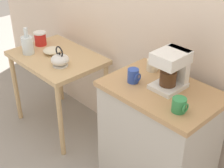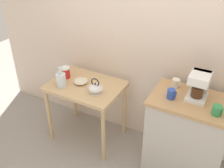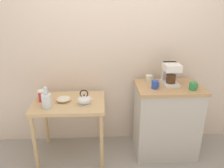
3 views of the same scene
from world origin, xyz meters
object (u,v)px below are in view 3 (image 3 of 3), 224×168
Objects in this scene: mug_blue at (155,84)px; mug_small_cream at (149,79)px; glass_carafe_vase at (47,100)px; mug_tall_green at (193,86)px; teakettle at (84,100)px; bowl_stoneware at (63,99)px; coffee_maker at (171,73)px; canister_enamel at (43,96)px.

mug_small_cream is at bearing 95.40° from mug_blue.
mug_tall_green is at bearing 1.63° from glass_carafe_vase.
mug_tall_green is at bearing -7.60° from mug_blue.
mug_tall_green is 1.03× the size of mug_small_cream.
glass_carafe_vase is 1.24m from mug_small_cream.
glass_carafe_vase reaches higher than teakettle.
mug_blue is at bearing 172.40° from mug_tall_green.
mug_tall_green reaches higher than mug_small_cream.
bowl_stoneware is 0.27m from teakettle.
glass_carafe_vase is at bearing -164.72° from mug_small_cream.
coffee_maker reaches higher than bowl_stoneware.
canister_enamel is at bearing 114.55° from glass_carafe_vase.
coffee_maker reaches higher than mug_blue.
bowl_stoneware is 1.79× the size of mug_tall_green.
teakettle is 0.51m from canister_enamel.
mug_tall_green is (1.48, -0.10, 0.18)m from bowl_stoneware.
mug_blue is at bearing 4.84° from glass_carafe_vase.
mug_small_cream is (-0.44, 0.28, -0.00)m from mug_tall_green.
bowl_stoneware is 1.50m from mug_tall_green.
mug_small_cream is at bearing 6.20° from canister_enamel.
bowl_stoneware is 1.85× the size of mug_small_cream.
mug_small_cream is at bearing 147.70° from mug_tall_green.
bowl_stoneware is 0.86× the size of teakettle.
glass_carafe_vase is 2.65× the size of mug_tall_green.
mug_small_cream is at bearing 15.28° from glass_carafe_vase.
canister_enamel is at bearing 171.24° from bowl_stoneware.
teakettle is 0.84m from mug_small_cream.
glass_carafe_vase reaches higher than canister_enamel.
teakettle reaches higher than canister_enamel.
bowl_stoneware is 0.64× the size of coffee_maker.
coffee_maker is (1.42, 0.23, 0.22)m from glass_carafe_vase.
glass_carafe_vase is at bearing -178.37° from mug_tall_green.
mug_tall_green is 0.52m from mug_small_cream.
glass_carafe_vase is 0.94× the size of coffee_maker.
mug_blue is 0.22m from mug_small_cream.
teakettle is 2.14× the size of mug_small_cream.
mug_small_cream is (-0.23, 0.09, -0.10)m from coffee_maker.
bowl_stoneware is 1.30m from coffee_maker.
mug_blue is 1.08× the size of mug_small_cream.
mug_tall_green is (0.21, -0.19, -0.10)m from coffee_maker.
coffee_maker is at bearing 138.11° from mug_tall_green.
teakettle is at bearing -170.49° from coffee_maker.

